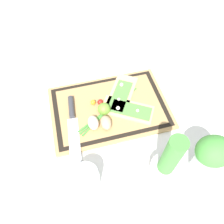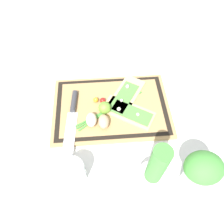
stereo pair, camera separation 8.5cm
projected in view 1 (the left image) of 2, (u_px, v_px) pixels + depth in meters
The scene contains 14 objects.
ground_plane at pixel (110, 109), 0.90m from camera, with size 6.00×6.00×0.00m, color white.
cutting_board at pixel (110, 108), 0.90m from camera, with size 0.48×0.32×0.02m.
pizza_slice_near at pixel (121, 94), 0.92m from camera, with size 0.19×0.22×0.02m.
pizza_slice_far at pixel (128, 110), 0.87m from camera, with size 0.22×0.18×0.02m.
knife at pixel (72, 117), 0.85m from camera, with size 0.06×0.29×0.02m.
egg_brown at pixel (106, 123), 0.82m from camera, with size 0.04×0.06×0.04m, color tan.
egg_pink at pixel (93, 123), 0.82m from camera, with size 0.04×0.06×0.04m, color beige.
lime at pixel (104, 109), 0.85m from camera, with size 0.05×0.05×0.05m, color #70A838.
cherry_tomato_red at pixel (100, 102), 0.89m from camera, with size 0.02×0.02×0.02m, color red.
cherry_tomato_yellow at pixel (93, 102), 0.89m from camera, with size 0.02×0.02×0.02m, color gold.
scallion_bunch at pixel (109, 109), 0.88m from camera, with size 0.28×0.19×0.01m.
herb_pot at pixel (167, 164), 0.68m from camera, with size 0.10×0.10×0.24m.
sauce_jar at pixel (86, 179), 0.70m from camera, with size 0.09×0.09×0.09m.
herb_glass at pixel (210, 155), 0.67m from camera, with size 0.11×0.10×0.19m.
Camera 1 is at (0.12, 0.50, 0.74)m, focal length 35.00 mm.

